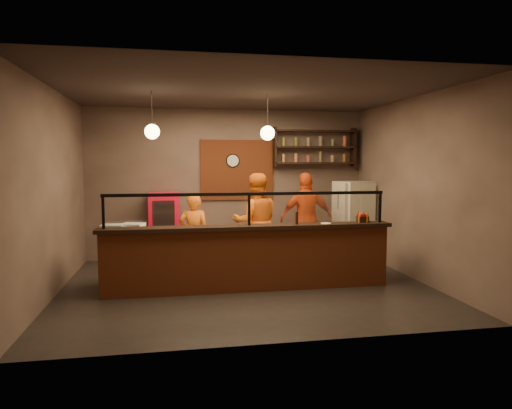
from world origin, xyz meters
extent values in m
plane|color=black|center=(0.00, 0.00, 0.00)|extent=(6.00, 6.00, 0.00)
plane|color=#362C29|center=(0.00, 0.00, 3.20)|extent=(6.00, 6.00, 0.00)
plane|color=#715D53|center=(0.00, 2.50, 1.60)|extent=(6.00, 0.00, 6.00)
plane|color=#715D53|center=(-3.00, 0.00, 1.60)|extent=(0.00, 5.00, 5.00)
plane|color=#715D53|center=(3.00, 0.00, 1.60)|extent=(0.00, 5.00, 5.00)
plane|color=#715D53|center=(0.00, -2.50, 1.60)|extent=(6.00, 0.00, 6.00)
cube|color=brown|center=(0.20, 2.47, 1.90)|extent=(1.60, 0.04, 1.30)
cube|color=brown|center=(0.00, -0.30, 0.50)|extent=(4.60, 0.25, 1.00)
cube|color=black|center=(0.00, -0.30, 1.03)|extent=(4.70, 0.37, 0.06)
cube|color=gray|center=(0.00, 0.20, 0.42)|extent=(4.60, 0.75, 0.85)
cube|color=silver|center=(0.00, 0.20, 0.88)|extent=(4.60, 0.75, 0.05)
cube|color=white|center=(0.00, -0.30, 1.31)|extent=(4.40, 0.02, 0.50)
cube|color=black|center=(0.00, -0.30, 1.56)|extent=(4.50, 0.05, 0.05)
cube|color=black|center=(-2.22, -0.30, 1.31)|extent=(0.04, 0.04, 0.50)
cube|color=black|center=(0.00, -0.30, 1.31)|extent=(0.04, 0.04, 0.50)
cube|color=black|center=(2.22, -0.30, 1.31)|extent=(0.04, 0.04, 0.50)
cube|color=black|center=(1.90, 2.32, 2.05)|extent=(1.80, 0.28, 0.04)
cube|color=black|center=(1.90, 2.32, 2.40)|extent=(1.80, 0.28, 0.04)
cube|color=black|center=(1.90, 2.32, 2.75)|extent=(1.80, 0.28, 0.04)
cube|color=black|center=(1.00, 2.32, 2.40)|extent=(0.04, 0.28, 0.85)
cube|color=black|center=(2.80, 2.32, 2.40)|extent=(0.04, 0.28, 0.85)
cylinder|color=black|center=(0.10, 2.46, 2.10)|extent=(0.30, 0.04, 0.30)
cylinder|color=black|center=(-1.50, 0.20, 2.90)|extent=(0.01, 0.01, 0.60)
sphere|color=#FFD88C|center=(-1.50, 0.20, 2.55)|extent=(0.24, 0.24, 0.24)
cylinder|color=black|center=(0.40, 0.20, 2.90)|extent=(0.01, 0.01, 0.60)
sphere|color=#FFD88C|center=(0.40, 0.20, 2.55)|extent=(0.24, 0.24, 0.24)
imported|color=orange|center=(-0.82, 0.91, 0.75)|extent=(0.58, 0.41, 1.49)
imported|color=#D66214|center=(0.36, 1.08, 0.93)|extent=(0.92, 0.72, 1.86)
imported|color=#CA4213|center=(1.47, 1.44, 0.93)|extent=(1.10, 0.47, 1.86)
cube|color=beige|center=(2.60, 1.72, 0.83)|extent=(0.84, 0.80, 1.66)
cube|color=red|center=(-1.38, 2.15, 0.73)|extent=(0.65, 0.60, 1.46)
cylinder|color=white|center=(0.34, 0.14, 0.91)|extent=(0.66, 0.66, 0.01)
cube|color=silver|center=(-2.15, 0.12, 0.98)|extent=(0.36, 0.30, 0.17)
cube|color=white|center=(-1.84, 0.19, 0.99)|extent=(0.41, 0.36, 0.17)
cube|color=silver|center=(-2.15, 0.16, 0.97)|extent=(0.30, 0.25, 0.14)
cylinder|color=yellow|center=(-1.27, 0.34, 0.93)|extent=(0.36, 0.06, 0.06)
cube|color=black|center=(1.93, -0.25, 1.11)|extent=(0.20, 0.16, 0.10)
cylinder|color=black|center=(0.78, -0.32, 1.16)|extent=(0.06, 0.06, 0.20)
cylinder|color=silver|center=(1.26, -0.34, 1.07)|extent=(0.18, 0.18, 0.01)
camera|label=1|loc=(-1.18, -7.39, 2.04)|focal=32.00mm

